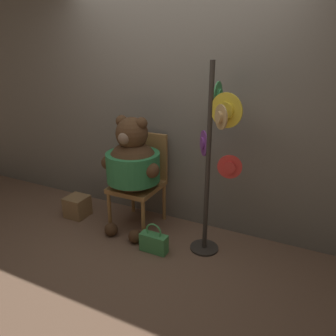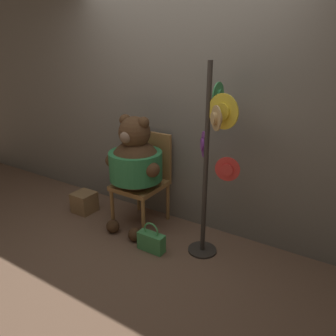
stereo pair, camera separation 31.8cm
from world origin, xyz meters
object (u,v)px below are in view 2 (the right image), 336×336
object	(u,v)px
chair	(145,176)
hat_display_rack	(212,155)
handbag_on_ground	(151,241)
teddy_bear	(135,162)

from	to	relation	value
chair	hat_display_rack	distance (m)	1.01
chair	handbag_on_ground	world-z (taller)	chair
teddy_bear	hat_display_rack	size ratio (longest dim) A/B	0.70
teddy_bear	hat_display_rack	distance (m)	0.90
chair	hat_display_rack	bearing A→B (deg)	-11.76
handbag_on_ground	teddy_bear	bearing A→B (deg)	143.56
hat_display_rack	handbag_on_ground	size ratio (longest dim) A/B	5.82
chair	teddy_bear	xyz separation A→B (m)	(0.01, -0.18, 0.22)
chair	teddy_bear	world-z (taller)	teddy_bear
hat_display_rack	chair	bearing A→B (deg)	168.24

